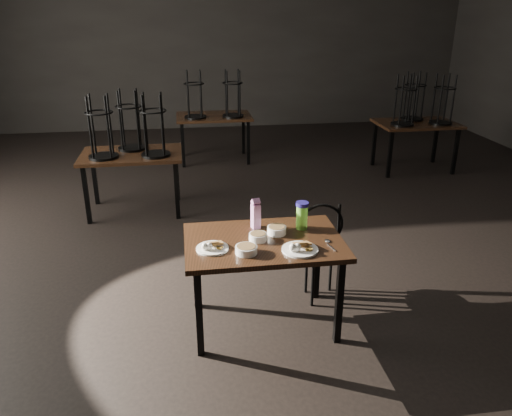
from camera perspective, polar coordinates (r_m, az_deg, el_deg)
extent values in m
plane|color=black|center=(5.17, 2.00, -5.52)|extent=(12.00, 12.00, 0.00)
cube|color=black|center=(10.57, -4.02, 17.75)|extent=(10.00, 0.04, 3.20)
cube|color=black|center=(3.80, 0.89, -3.93)|extent=(1.20, 0.80, 0.04)
cube|color=black|center=(3.67, -6.52, -11.88)|extent=(0.05, 0.05, 0.71)
cube|color=black|center=(3.83, 9.49, -10.50)|extent=(0.05, 0.05, 0.71)
cube|color=black|center=(4.22, -6.89, -7.04)|extent=(0.05, 0.05, 0.71)
cube|color=black|center=(4.36, 6.98, -6.05)|extent=(0.05, 0.05, 0.71)
cylinder|color=white|center=(3.66, -5.00, -4.60)|extent=(0.24, 0.24, 0.01)
cube|color=#986236|center=(3.68, -4.99, -3.64)|extent=(0.09, 0.08, 0.04)
cube|color=#986236|center=(3.68, -4.55, -3.61)|extent=(0.10, 0.10, 0.03)
ellipsoid|color=white|center=(3.62, -5.89, -4.39)|extent=(0.05, 0.05, 0.06)
ellipsoid|color=white|center=(3.62, -5.36, -4.36)|extent=(0.05, 0.05, 0.06)
cylinder|color=white|center=(3.64, 5.04, -4.75)|extent=(0.27, 0.27, 0.02)
cube|color=#986236|center=(3.66, 4.99, -3.67)|extent=(0.10, 0.09, 0.04)
cube|color=#986236|center=(3.66, 5.48, -3.63)|extent=(0.11, 0.11, 0.03)
ellipsoid|color=white|center=(3.58, 4.20, -4.52)|extent=(0.05, 0.05, 0.06)
ellipsoid|color=white|center=(3.59, 4.78, -4.48)|extent=(0.05, 0.05, 0.06)
cylinder|color=white|center=(3.78, 0.22, -3.32)|extent=(0.14, 0.14, 0.05)
cylinder|color=brown|center=(3.77, 0.23, -3.06)|extent=(0.12, 0.12, 0.01)
cylinder|color=white|center=(3.88, 2.37, -2.56)|extent=(0.15, 0.15, 0.06)
cylinder|color=brown|center=(3.88, 2.38, -2.28)|extent=(0.13, 0.13, 0.01)
cylinder|color=white|center=(3.58, -1.12, -4.80)|extent=(0.16, 0.16, 0.05)
cylinder|color=brown|center=(3.58, -1.13, -4.52)|extent=(0.14, 0.14, 0.01)
cube|color=#941A86|center=(3.95, -0.03, -0.95)|extent=(0.08, 0.08, 0.20)
cube|color=#941A86|center=(3.91, -0.03, 0.67)|extent=(0.08, 0.08, 0.06)
cylinder|color=#7EE242|center=(3.96, 5.26, -1.06)|extent=(0.10, 0.10, 0.19)
cylinder|color=navy|center=(3.92, 5.32, 0.44)|extent=(0.12, 0.12, 0.03)
ellipsoid|color=silver|center=(3.81, 8.16, -3.73)|extent=(0.05, 0.07, 0.01)
cube|color=silver|center=(3.72, 8.61, -4.47)|extent=(0.04, 0.14, 0.00)
cylinder|color=black|center=(4.31, 7.69, -5.12)|extent=(0.39, 0.39, 0.03)
torus|color=black|center=(4.37, 7.51, -1.82)|extent=(0.38, 0.07, 0.38)
cylinder|color=black|center=(4.53, 8.53, -6.87)|extent=(0.03, 0.03, 0.44)
cylinder|color=black|center=(4.48, 5.78, -7.11)|extent=(0.03, 0.03, 0.44)
cylinder|color=black|center=(4.29, 6.50, -8.54)|extent=(0.03, 0.03, 0.44)
cylinder|color=black|center=(4.35, 9.37, -8.26)|extent=(0.03, 0.03, 0.44)
cube|color=black|center=(6.23, -14.06, 5.92)|extent=(1.20, 0.80, 0.04)
cube|color=black|center=(6.12, -18.82, 1.38)|extent=(0.05, 0.05, 0.71)
cube|color=black|center=(6.01, -9.04, 1.96)|extent=(0.05, 0.05, 0.71)
cube|color=black|center=(6.71, -17.96, 3.30)|extent=(0.05, 0.05, 0.71)
cube|color=black|center=(6.61, -9.05, 3.85)|extent=(0.05, 0.05, 0.71)
cylinder|color=black|center=(6.12, -17.01, 5.65)|extent=(0.34, 0.34, 0.03)
torus|color=black|center=(6.00, -17.54, 10.23)|extent=(0.32, 0.32, 0.02)
cylinder|color=black|center=(6.11, -16.34, 9.26)|extent=(0.03, 0.03, 0.70)
cylinder|color=black|center=(6.14, -18.19, 9.11)|extent=(0.03, 0.03, 0.70)
cylinder|color=black|center=(5.95, -18.47, 8.68)|extent=(0.03, 0.03, 0.70)
cylinder|color=black|center=(5.92, -16.57, 8.84)|extent=(0.03, 0.03, 0.70)
cylinder|color=black|center=(6.05, -11.37, 6.03)|extent=(0.34, 0.34, 0.03)
torus|color=black|center=(5.94, -11.73, 10.67)|extent=(0.32, 0.32, 0.02)
cylinder|color=black|center=(6.06, -10.65, 9.66)|extent=(0.03, 0.03, 0.70)
cylinder|color=black|center=(6.07, -12.54, 9.54)|extent=(0.03, 0.03, 0.70)
cylinder|color=black|center=(5.88, -12.65, 9.12)|extent=(0.03, 0.03, 0.70)
cylinder|color=black|center=(5.86, -10.69, 9.25)|extent=(0.03, 0.03, 0.70)
cylinder|color=black|center=(6.39, -13.96, 6.67)|extent=(0.34, 0.34, 0.03)
torus|color=black|center=(6.28, -14.38, 11.06)|extent=(0.32, 0.32, 0.02)
cylinder|color=black|center=(6.40, -13.30, 10.11)|extent=(0.03, 0.03, 0.70)
cylinder|color=black|center=(6.42, -15.08, 9.98)|extent=(0.03, 0.03, 0.70)
cylinder|color=black|center=(6.22, -15.26, 9.60)|extent=(0.03, 0.03, 0.70)
cylinder|color=black|center=(6.20, -13.42, 9.73)|extent=(0.03, 0.03, 0.70)
cube|color=black|center=(8.08, 17.88, 9.16)|extent=(1.20, 0.80, 0.04)
cube|color=black|center=(7.67, 15.06, 5.92)|extent=(0.05, 0.05, 0.71)
cube|color=black|center=(8.14, 21.84, 5.99)|extent=(0.05, 0.05, 0.71)
cube|color=black|center=(8.24, 13.35, 7.18)|extent=(0.05, 0.05, 0.71)
cube|color=black|center=(8.68, 19.81, 7.20)|extent=(0.05, 0.05, 0.71)
cylinder|color=black|center=(7.82, 16.38, 9.18)|extent=(0.34, 0.34, 0.03)
torus|color=black|center=(7.73, 16.78, 12.79)|extent=(0.32, 0.32, 0.02)
cylinder|color=black|center=(7.88, 17.04, 11.92)|extent=(0.03, 0.03, 0.70)
cylinder|color=black|center=(7.80, 15.69, 11.97)|extent=(0.03, 0.03, 0.70)
cylinder|color=black|center=(7.62, 16.29, 11.68)|extent=(0.03, 0.03, 0.70)
cylinder|color=black|center=(7.70, 17.66, 11.64)|extent=(0.03, 0.03, 0.70)
cylinder|color=black|center=(8.08, 20.30, 9.12)|extent=(0.34, 0.34, 0.03)
torus|color=black|center=(8.00, 20.78, 12.59)|extent=(0.32, 0.32, 0.02)
cylinder|color=black|center=(8.15, 20.95, 11.76)|extent=(0.03, 0.03, 0.70)
cylinder|color=black|center=(8.06, 19.69, 11.82)|extent=(0.03, 0.03, 0.70)
cylinder|color=black|center=(7.88, 20.34, 11.53)|extent=(0.03, 0.03, 0.70)
cylinder|color=black|center=(7.98, 21.62, 11.47)|extent=(0.03, 0.03, 0.70)
cylinder|color=black|center=(8.23, 17.37, 9.70)|extent=(0.34, 0.34, 0.03)
torus|color=black|center=(8.15, 17.78, 13.12)|extent=(0.32, 0.32, 0.02)
cylinder|color=black|center=(8.30, 18.01, 12.29)|extent=(0.03, 0.03, 0.70)
cylinder|color=black|center=(8.22, 16.74, 12.34)|extent=(0.03, 0.03, 0.70)
cylinder|color=black|center=(8.04, 17.32, 12.08)|extent=(0.03, 0.03, 0.70)
cylinder|color=black|center=(8.13, 18.61, 12.03)|extent=(0.03, 0.03, 0.70)
cube|color=black|center=(8.24, -4.85, 10.37)|extent=(1.20, 0.80, 0.04)
cube|color=black|center=(8.00, -8.35, 7.09)|extent=(0.05, 0.05, 0.71)
cube|color=black|center=(8.06, -0.89, 7.45)|extent=(0.05, 0.05, 0.71)
cube|color=black|center=(8.62, -8.40, 8.18)|extent=(0.05, 0.05, 0.71)
cube|color=black|center=(8.68, -1.46, 8.51)|extent=(0.05, 0.05, 0.71)
cylinder|color=black|center=(8.07, -6.94, 10.30)|extent=(0.34, 0.34, 0.03)
torus|color=black|center=(7.99, -7.11, 13.81)|extent=(0.32, 0.32, 0.02)
cylinder|color=black|center=(8.11, -6.37, 13.00)|extent=(0.03, 0.03, 0.70)
cylinder|color=black|center=(8.10, -7.80, 12.93)|extent=(0.03, 0.03, 0.70)
cylinder|color=black|center=(7.91, -7.77, 12.70)|extent=(0.03, 0.03, 0.70)
cylinder|color=black|center=(7.91, -6.30, 12.78)|extent=(0.03, 0.03, 0.70)
cylinder|color=black|center=(8.11, -2.63, 10.49)|extent=(0.34, 0.34, 0.03)
torus|color=black|center=(8.02, -2.70, 13.99)|extent=(0.32, 0.32, 0.02)
cylinder|color=black|center=(8.15, -2.04, 13.17)|extent=(0.03, 0.03, 0.70)
cylinder|color=black|center=(8.13, -3.47, 13.12)|extent=(0.03, 0.03, 0.70)
cylinder|color=black|center=(7.94, -3.33, 12.90)|extent=(0.03, 0.03, 0.70)
cylinder|color=black|center=(7.96, -1.87, 12.95)|extent=(0.03, 0.03, 0.70)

